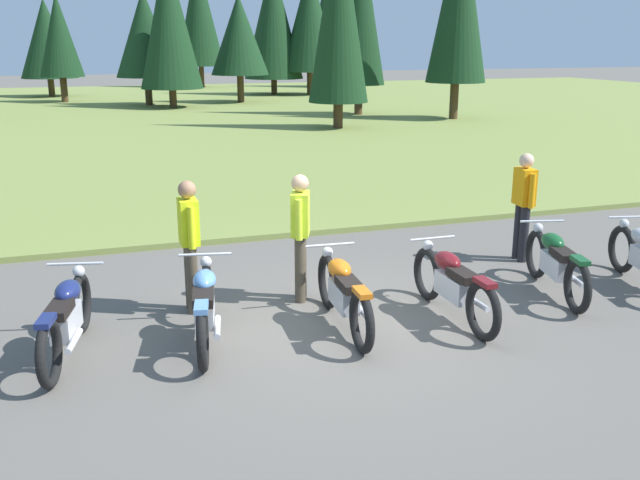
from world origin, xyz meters
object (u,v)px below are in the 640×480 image
(motorcycle_british_green, at_px, (556,262))
(rider_with_back_turned, at_px, (524,200))
(motorcycle_sky_blue, at_px, (205,305))
(rider_in_hivis_vest, at_px, (300,230))
(rider_checking_bike, at_px, (189,238))
(motorcycle_orange, at_px, (343,293))
(motorcycle_maroon, at_px, (453,284))
(motorcycle_navy, at_px, (66,318))

(motorcycle_british_green, bearing_deg, rider_with_back_turned, 73.12)
(motorcycle_sky_blue, xyz_separation_m, rider_in_hivis_vest, (1.42, 0.97, 0.51))
(motorcycle_british_green, relative_size, rider_in_hivis_vest, 1.23)
(rider_with_back_turned, relative_size, rider_checking_bike, 1.00)
(motorcycle_orange, height_order, motorcycle_maroon, same)
(motorcycle_sky_blue, relative_size, motorcycle_maroon, 0.99)
(motorcycle_navy, relative_size, motorcycle_british_green, 1.01)
(rider_checking_bike, bearing_deg, motorcycle_british_green, -11.16)
(motorcycle_british_green, bearing_deg, motorcycle_sky_blue, -178.86)
(rider_in_hivis_vest, bearing_deg, motorcycle_british_green, -14.85)
(rider_in_hivis_vest, bearing_deg, motorcycle_orange, -79.71)
(motorcycle_maroon, bearing_deg, motorcycle_navy, 175.56)
(motorcycle_british_green, bearing_deg, motorcycle_orange, -176.40)
(motorcycle_maroon, height_order, rider_in_hivis_vest, rider_in_hivis_vest)
(motorcycle_navy, height_order, rider_checking_bike, rider_checking_bike)
(rider_with_back_turned, bearing_deg, motorcycle_navy, -167.67)
(motorcycle_orange, height_order, motorcycle_british_green, same)
(motorcycle_navy, height_order, motorcycle_maroon, same)
(rider_with_back_turned, bearing_deg, rider_checking_bike, -174.07)
(rider_with_back_turned, relative_size, rider_in_hivis_vest, 1.00)
(motorcycle_sky_blue, xyz_separation_m, motorcycle_maroon, (2.99, -0.24, 0.00))
(motorcycle_sky_blue, bearing_deg, motorcycle_maroon, -4.54)
(motorcycle_orange, distance_m, rider_with_back_turned, 3.95)
(motorcycle_navy, relative_size, motorcycle_maroon, 0.98)
(motorcycle_navy, height_order, motorcycle_orange, same)
(motorcycle_navy, xyz_separation_m, rider_in_hivis_vest, (2.89, 0.86, 0.51))
(motorcycle_navy, relative_size, rider_checking_bike, 1.24)
(motorcycle_orange, xyz_separation_m, rider_checking_bike, (-1.61, 1.13, 0.51))
(motorcycle_sky_blue, height_order, rider_in_hivis_vest, rider_in_hivis_vest)
(motorcycle_british_green, bearing_deg, rider_in_hivis_vest, 165.15)
(rider_checking_bike, bearing_deg, rider_with_back_turned, 5.93)
(motorcycle_british_green, relative_size, rider_with_back_turned, 1.23)
(motorcycle_sky_blue, height_order, motorcycle_british_green, same)
(motorcycle_navy, bearing_deg, motorcycle_orange, -3.90)
(rider_in_hivis_vest, bearing_deg, rider_checking_bike, 177.78)
(motorcycle_maroon, bearing_deg, motorcycle_sky_blue, 175.46)
(rider_checking_bike, bearing_deg, motorcycle_orange, -34.97)
(motorcycle_british_green, bearing_deg, motorcycle_maroon, -169.15)
(motorcycle_sky_blue, distance_m, motorcycle_orange, 1.62)
(rider_checking_bike, bearing_deg, motorcycle_navy, -148.21)
(motorcycle_sky_blue, distance_m, rider_checking_bike, 1.14)
(motorcycle_orange, relative_size, rider_checking_bike, 1.26)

